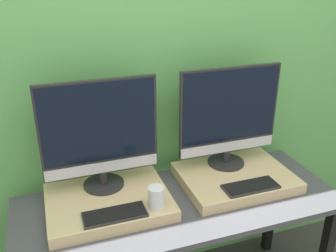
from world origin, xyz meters
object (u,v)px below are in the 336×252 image
(keyboard_left, at_px, (115,214))
(mug, at_px, (156,197))
(monitor_left, at_px, (100,132))
(monitor_right, at_px, (229,115))
(keyboard_right, at_px, (251,186))

(keyboard_left, xyz_separation_m, mug, (0.19, 0.00, 0.04))
(monitor_left, xyz_separation_m, monitor_right, (0.68, 0.00, 0.00))
(keyboard_left, bearing_deg, mug, 0.00)
(monitor_left, distance_m, mug, 0.40)
(keyboard_left, relative_size, mug, 2.67)
(keyboard_left, distance_m, mug, 0.20)
(monitor_left, bearing_deg, keyboard_right, -21.11)
(mug, xyz_separation_m, monitor_right, (0.49, 0.26, 0.24))
(keyboard_left, relative_size, monitor_right, 0.50)
(monitor_left, height_order, keyboard_left, monitor_left)
(mug, bearing_deg, keyboard_left, -180.00)
(keyboard_right, bearing_deg, monitor_left, 158.89)
(mug, distance_m, keyboard_right, 0.49)
(mug, bearing_deg, keyboard_right, -0.00)
(monitor_left, xyz_separation_m, keyboard_left, (0.00, -0.26, -0.28))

